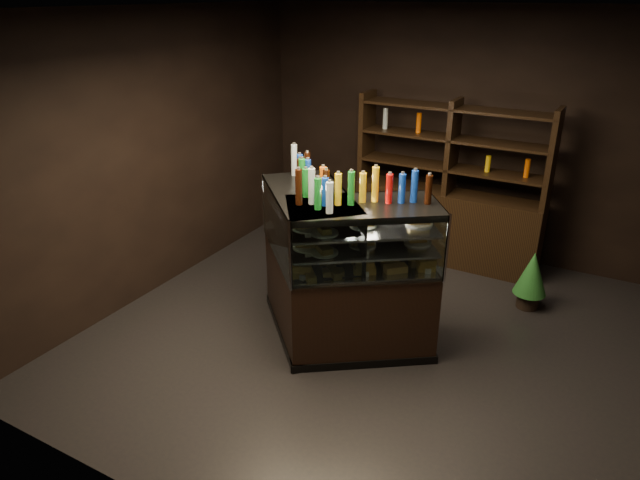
% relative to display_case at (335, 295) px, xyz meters
% --- Properties ---
extents(ground, '(5.00, 5.00, 0.00)m').
position_rel_display_case_xyz_m(ground, '(0.24, 0.20, -0.49)').
color(ground, black).
rests_on(ground, ground).
extents(room_shell, '(5.02, 5.02, 3.01)m').
position_rel_display_case_xyz_m(room_shell, '(0.24, 0.20, 1.45)').
color(room_shell, black).
rests_on(room_shell, ground).
extents(display_case, '(2.00, 1.43, 1.46)m').
position_rel_display_case_xyz_m(display_case, '(0.00, 0.00, 0.00)').
color(display_case, black).
rests_on(display_case, ground).
extents(food_display, '(1.62, 1.00, 0.45)m').
position_rel_display_case_xyz_m(food_display, '(-0.00, -0.01, 0.61)').
color(food_display, '#B99742').
rests_on(food_display, display_case).
extents(bottles_top, '(1.44, 0.85, 0.30)m').
position_rel_display_case_xyz_m(bottles_top, '(0.00, 0.00, 1.11)').
color(bottles_top, black).
rests_on(bottles_top, display_case).
extents(potted_conifer, '(0.34, 0.34, 0.73)m').
position_rel_display_case_xyz_m(potted_conifer, '(1.53, 1.54, -0.07)').
color(potted_conifer, black).
rests_on(potted_conifer, ground).
extents(back_shelving, '(2.28, 0.47, 2.00)m').
position_rel_display_case_xyz_m(back_shelving, '(0.36, 2.25, 0.12)').
color(back_shelving, black).
rests_on(back_shelving, ground).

